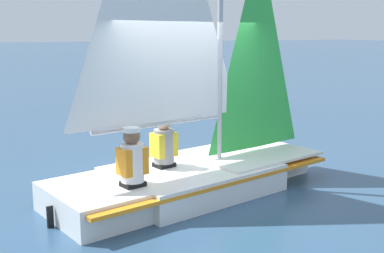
% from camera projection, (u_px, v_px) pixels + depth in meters
% --- Properties ---
extents(ground_plane, '(260.00, 260.00, 0.00)m').
position_uv_depth(ground_plane, '(192.00, 191.00, 7.24)').
color(ground_plane, '#2D4C6B').
extents(sailboat_main, '(2.48, 4.50, 5.16)m').
position_uv_depth(sailboat_main, '(191.00, 147.00, 7.10)').
color(sailboat_main, white).
rests_on(sailboat_main, ground_plane).
extents(sailor_helm, '(0.35, 0.38, 1.16)m').
position_uv_depth(sailor_helm, '(164.00, 151.00, 7.08)').
color(sailor_helm, black).
rests_on(sailor_helm, ground_plane).
extents(sailor_crew, '(0.35, 0.38, 1.16)m').
position_uv_depth(sailor_crew, '(132.00, 168.00, 6.18)').
color(sailor_crew, black).
rests_on(sailor_crew, ground_plane).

